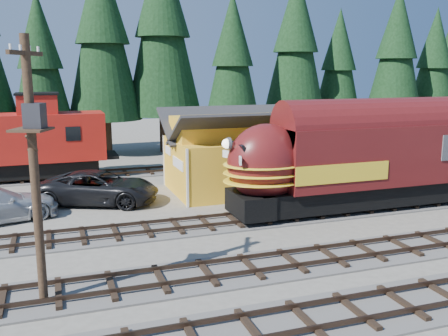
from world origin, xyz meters
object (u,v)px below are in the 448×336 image
object	(u,v)px
locomotive	(367,161)
utility_pole	(34,156)
depot	(264,144)
pickup_truck_a	(99,188)
caboose	(24,142)

from	to	relation	value
locomotive	utility_pole	distance (m)	18.28
utility_pole	depot	bearing A→B (deg)	67.39
utility_pole	pickup_truck_a	world-z (taller)	utility_pole
caboose	utility_pole	size ratio (longest dim) A/B	1.25
depot	pickup_truck_a	distance (m)	10.86
depot	pickup_truck_a	xyz separation A→B (m)	(-10.67, -0.42, -2.00)
locomotive	caboose	distance (m)	23.01
locomotive	utility_pole	size ratio (longest dim) A/B	1.97
depot	caboose	distance (m)	16.69
depot	locomotive	bearing A→B (deg)	-62.73
pickup_truck_a	caboose	bearing A→B (deg)	51.34
utility_pole	pickup_truck_a	xyz separation A→B (m)	(2.97, 12.41, -4.08)
depot	caboose	xyz separation A→B (m)	(-14.91, 7.50, -0.16)
locomotive	caboose	world-z (taller)	caboose
locomotive	caboose	xyz separation A→B (m)	(-18.27, 14.00, 0.07)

